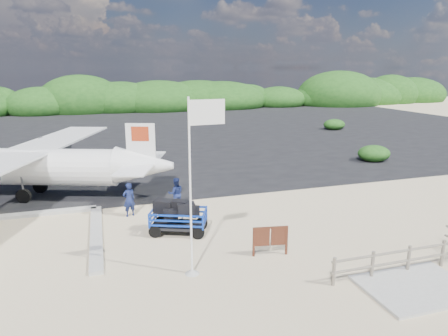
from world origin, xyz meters
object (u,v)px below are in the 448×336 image
(baggage_cart, at_px, (179,233))
(flagpole, at_px, (192,274))
(signboard, at_px, (270,255))
(crew_b, at_px, (176,193))
(crew_a, at_px, (129,200))
(aircraft_large, at_px, (305,129))

(baggage_cart, xyz_separation_m, flagpole, (-0.24, -3.61, 0.00))
(signboard, relative_size, crew_b, 0.89)
(flagpole, bearing_deg, crew_a, 104.43)
(crew_b, relative_size, aircraft_large, 0.09)
(baggage_cart, height_order, signboard, baggage_cart)
(crew_a, distance_m, crew_b, 2.37)
(flagpole, relative_size, signboard, 4.22)
(baggage_cart, bearing_deg, flagpole, -71.36)
(crew_b, bearing_deg, crew_a, 10.15)
(signboard, bearing_deg, crew_b, 121.32)
(flagpole, relative_size, crew_a, 3.66)
(baggage_cart, relative_size, signboard, 1.76)
(crew_b, bearing_deg, flagpole, 85.98)
(signboard, distance_m, crew_a, 7.66)
(crew_a, xyz_separation_m, crew_b, (2.35, 0.34, -0.02))
(signboard, relative_size, crew_a, 0.87)
(baggage_cart, height_order, flagpole, flagpole)
(signboard, bearing_deg, crew_a, 138.96)
(baggage_cart, bearing_deg, signboard, -24.25)
(flagpole, bearing_deg, signboard, 8.86)
(baggage_cart, relative_size, flagpole, 0.42)
(flagpole, bearing_deg, crew_b, 84.02)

